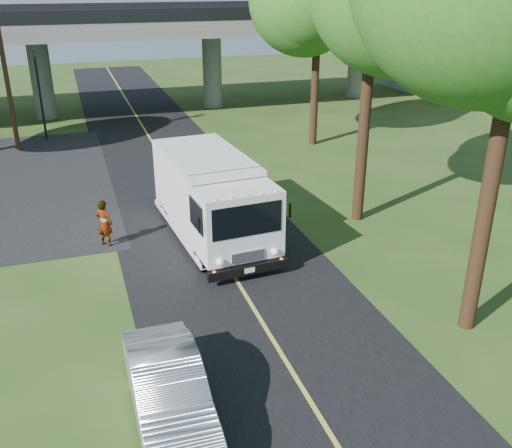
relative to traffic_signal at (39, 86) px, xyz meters
name	(u,v)px	position (x,y,z in m)	size (l,w,h in m)	color
ground	(301,387)	(6.00, -26.00, -3.20)	(120.00, 120.00, 0.00)	#2B4418
road	(204,228)	(6.00, -16.00, -3.19)	(7.00, 90.00, 0.02)	black
lane_line	(204,228)	(6.00, -16.00, -3.17)	(0.12, 90.00, 0.01)	gold
overpass	(128,47)	(6.00, 6.00, 1.36)	(54.00, 10.00, 7.30)	slate
traffic_signal	(39,86)	(0.00, 0.00, 0.00)	(0.18, 0.22, 5.20)	black
utility_pole	(5,68)	(-1.50, -2.00, 1.40)	(1.60, 0.26, 9.00)	#472D19
step_van	(212,196)	(6.10, -16.97, -1.50)	(3.29, 7.64, 3.13)	white
silver_sedan	(169,391)	(2.80, -26.00, -2.46)	(1.56, 4.47, 1.47)	#9B9FA4
pedestrian	(104,223)	(2.20, -16.38, -2.31)	(0.65, 0.43, 1.79)	gray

